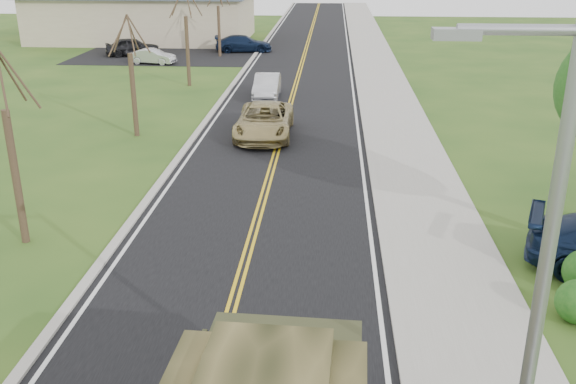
{
  "coord_description": "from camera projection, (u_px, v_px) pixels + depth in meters",
  "views": [
    {
      "loc": [
        2.41,
        -7.49,
        8.62
      ],
      "look_at": [
        1.18,
        10.19,
        1.8
      ],
      "focal_mm": 40.0,
      "sensor_mm": 36.0,
      "label": 1
    }
  ],
  "objects": [
    {
      "name": "road",
      "position": [
        300.0,
        70.0,
        47.47
      ],
      "size": [
        8.0,
        120.0,
        0.01
      ],
      "primitive_type": "cube",
      "color": "black",
      "rests_on": "ground"
    },
    {
      "name": "curb_right",
      "position": [
        356.0,
        70.0,
        47.18
      ],
      "size": [
        0.3,
        120.0,
        0.12
      ],
      "primitive_type": "cube",
      "color": "#9E998E",
      "rests_on": "ground"
    },
    {
      "name": "sidewalk_right",
      "position": [
        380.0,
        71.0,
        47.07
      ],
      "size": [
        3.2,
        120.0,
        0.1
      ],
      "primitive_type": "cube",
      "color": "#9E998E",
      "rests_on": "ground"
    },
    {
      "name": "curb_left",
      "position": [
        244.0,
        69.0,
        47.72
      ],
      "size": [
        0.3,
        120.0,
        0.1
      ],
      "primitive_type": "cube",
      "color": "#9E998E",
      "rests_on": "ground"
    },
    {
      "name": "street_light",
      "position": [
        530.0,
        311.0,
        7.85
      ],
      "size": [
        1.65,
        0.22,
        8.0
      ],
      "color": "gray",
      "rests_on": "ground"
    },
    {
      "name": "bare_tree_a",
      "position": [
        13.0,
        162.0,
        19.05
      ],
      "size": [
        1.93,
        2.26,
        6.08
      ],
      "color": "#38281C",
      "rests_on": "ground"
    },
    {
      "name": "bare_tree_b",
      "position": [
        133.0,
        85.0,
        30.28
      ],
      "size": [
        1.83,
        2.14,
        5.73
      ],
      "color": "#38281C",
      "rests_on": "ground"
    },
    {
      "name": "bare_tree_c",
      "position": [
        187.0,
        43.0,
        41.34
      ],
      "size": [
        2.04,
        2.39,
        6.42
      ],
      "color": "#38281C",
      "rests_on": "ground"
    },
    {
      "name": "bare_tree_d",
      "position": [
        219.0,
        25.0,
        52.6
      ],
      "size": [
        1.88,
        2.2,
        5.91
      ],
      "color": "#38281C",
      "rests_on": "ground"
    },
    {
      "name": "commercial_building",
      "position": [
        145.0,
        11.0,
        62.41
      ],
      "size": [
        25.5,
        21.5,
        5.65
      ],
      "color": "tan",
      "rests_on": "ground"
    },
    {
      "name": "suv_champagne",
      "position": [
        264.0,
        121.0,
        30.74
      ],
      "size": [
        2.65,
        5.64,
        1.56
      ],
      "primitive_type": "imported",
      "rotation": [
        0.0,
        0.0,
        0.01
      ],
      "color": "tan",
      "rests_on": "ground"
    },
    {
      "name": "sedan_silver",
      "position": [
        267.0,
        86.0,
        38.74
      ],
      "size": [
        1.57,
        4.26,
        1.39
      ],
      "primitive_type": "imported",
      "rotation": [
        0.0,
        0.0,
        0.02
      ],
      "color": "#BCBCC2",
      "rests_on": "ground"
    },
    {
      "name": "lot_car_dark",
      "position": [
        132.0,
        47.0,
        53.55
      ],
      "size": [
        4.77,
        3.15,
        1.51
      ],
      "primitive_type": "imported",
      "rotation": [
        0.0,
        0.0,
        1.91
      ],
      "color": "black",
      "rests_on": "ground"
    },
    {
      "name": "lot_car_silver",
      "position": [
        153.0,
        56.0,
        49.87
      ],
      "size": [
        3.7,
        1.8,
        1.17
      ],
      "primitive_type": "imported",
      "rotation": [
        0.0,
        0.0,
        1.41
      ],
      "color": "silver",
      "rests_on": "ground"
    },
    {
      "name": "lot_car_navy",
      "position": [
        243.0,
        44.0,
        55.55
      ],
      "size": [
        5.11,
        2.64,
        1.42
      ],
      "primitive_type": "imported",
      "rotation": [
        0.0,
        0.0,
        1.71
      ],
      "color": "#0D1932",
      "rests_on": "ground"
    }
  ]
}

